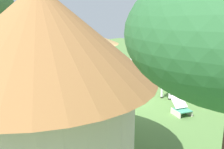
{
  "coord_description": "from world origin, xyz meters",
  "views": [
    {
      "loc": [
        -6.97,
        8.24,
        3.86
      ],
      "look_at": [
        1.14,
        0.21,
        1.0
      ],
      "focal_mm": 41.91,
      "sensor_mm": 36.0,
      "label": 1
    }
  ],
  "objects_px": {
    "patio_chair_west_end": "(56,76)",
    "guest_beside_umbrella": "(58,78)",
    "patio_chair_east_end": "(99,80)",
    "standing_watcher": "(219,74)",
    "patio_dining_table": "(77,75)",
    "thatched_hut": "(43,74)",
    "shade_umbrella": "(75,36)",
    "zebra_by_umbrella": "(172,75)",
    "guest_behind_table": "(71,61)",
    "zebra_nearest_camera": "(130,65)",
    "striped_lounge_chair": "(181,108)"
  },
  "relations": [
    {
      "from": "striped_lounge_chair",
      "to": "zebra_nearest_camera",
      "type": "xyz_separation_m",
      "value": [
        4.09,
        -1.75,
        0.76
      ]
    },
    {
      "from": "guest_beside_umbrella",
      "to": "striped_lounge_chair",
      "type": "distance_m",
      "value": 5.32
    },
    {
      "from": "zebra_nearest_camera",
      "to": "zebra_by_umbrella",
      "type": "relative_size",
      "value": 0.97
    },
    {
      "from": "guest_beside_umbrella",
      "to": "striped_lounge_chair",
      "type": "relative_size",
      "value": 1.7
    },
    {
      "from": "shade_umbrella",
      "to": "zebra_by_umbrella",
      "type": "relative_size",
      "value": 1.78
    },
    {
      "from": "patio_chair_west_end",
      "to": "standing_watcher",
      "type": "relative_size",
      "value": 0.55
    },
    {
      "from": "shade_umbrella",
      "to": "zebra_by_umbrella",
      "type": "distance_m",
      "value": 4.94
    },
    {
      "from": "guest_behind_table",
      "to": "zebra_nearest_camera",
      "type": "relative_size",
      "value": 0.74
    },
    {
      "from": "guest_beside_umbrella",
      "to": "zebra_by_umbrella",
      "type": "xyz_separation_m",
      "value": [
        -3.27,
        -3.93,
        0.01
      ]
    },
    {
      "from": "guest_beside_umbrella",
      "to": "zebra_nearest_camera",
      "type": "relative_size",
      "value": 0.69
    },
    {
      "from": "guest_beside_umbrella",
      "to": "patio_chair_east_end",
      "type": "bearing_deg",
      "value": 166.66
    },
    {
      "from": "shade_umbrella",
      "to": "patio_dining_table",
      "type": "bearing_deg",
      "value": 7.13
    },
    {
      "from": "shade_umbrella",
      "to": "patio_dining_table",
      "type": "height_order",
      "value": "shade_umbrella"
    },
    {
      "from": "thatched_hut",
      "to": "guest_behind_table",
      "type": "distance_m",
      "value": 8.95
    },
    {
      "from": "patio_dining_table",
      "to": "standing_watcher",
      "type": "height_order",
      "value": "standing_watcher"
    },
    {
      "from": "thatched_hut",
      "to": "striped_lounge_chair",
      "type": "distance_m",
      "value": 5.83
    },
    {
      "from": "shade_umbrella",
      "to": "striped_lounge_chair",
      "type": "bearing_deg",
      "value": -173.07
    },
    {
      "from": "patio_chair_east_end",
      "to": "guest_beside_umbrella",
      "type": "height_order",
      "value": "guest_beside_umbrella"
    },
    {
      "from": "guest_beside_umbrella",
      "to": "zebra_nearest_camera",
      "type": "xyz_separation_m",
      "value": [
        -0.68,
        -4.0,
        0.06
      ]
    },
    {
      "from": "patio_dining_table",
      "to": "patio_chair_west_end",
      "type": "height_order",
      "value": "patio_chair_west_end"
    },
    {
      "from": "patio_chair_west_end",
      "to": "guest_behind_table",
      "type": "distance_m",
      "value": 1.65
    },
    {
      "from": "thatched_hut",
      "to": "zebra_nearest_camera",
      "type": "relative_size",
      "value": 2.26
    },
    {
      "from": "patio_chair_west_end",
      "to": "standing_watcher",
      "type": "bearing_deg",
      "value": 99.51
    },
    {
      "from": "shade_umbrella",
      "to": "zebra_by_umbrella",
      "type": "xyz_separation_m",
      "value": [
        -4.01,
        -2.36,
        -1.67
      ]
    },
    {
      "from": "guest_behind_table",
      "to": "guest_beside_umbrella",
      "type": "bearing_deg",
      "value": -83.26
    },
    {
      "from": "patio_chair_west_end",
      "to": "zebra_by_umbrella",
      "type": "height_order",
      "value": "zebra_by_umbrella"
    },
    {
      "from": "patio_chair_west_end",
      "to": "zebra_nearest_camera",
      "type": "height_order",
      "value": "zebra_nearest_camera"
    },
    {
      "from": "patio_chair_west_end",
      "to": "standing_watcher",
      "type": "xyz_separation_m",
      "value": [
        -6.56,
        -4.47,
        0.47
      ]
    },
    {
      "from": "thatched_hut",
      "to": "shade_umbrella",
      "type": "bearing_deg",
      "value": -43.09
    },
    {
      "from": "shade_umbrella",
      "to": "patio_chair_east_end",
      "type": "relative_size",
      "value": 4.68
    },
    {
      "from": "guest_beside_umbrella",
      "to": "guest_behind_table",
      "type": "relative_size",
      "value": 0.94
    },
    {
      "from": "guest_beside_umbrella",
      "to": "standing_watcher",
      "type": "height_order",
      "value": "standing_watcher"
    },
    {
      "from": "thatched_hut",
      "to": "standing_watcher",
      "type": "relative_size",
      "value": 3.16
    },
    {
      "from": "thatched_hut",
      "to": "zebra_by_umbrella",
      "type": "distance_m",
      "value": 7.3
    },
    {
      "from": "patio_chair_east_end",
      "to": "guest_behind_table",
      "type": "xyz_separation_m",
      "value": [
        2.9,
        -0.45,
        0.5
      ]
    },
    {
      "from": "thatched_hut",
      "to": "patio_chair_east_end",
      "type": "height_order",
      "value": "thatched_hut"
    },
    {
      "from": "patio_dining_table",
      "to": "standing_watcher",
      "type": "distance_m",
      "value": 6.73
    },
    {
      "from": "guest_behind_table",
      "to": "shade_umbrella",
      "type": "bearing_deg",
      "value": -65.9
    },
    {
      "from": "patio_dining_table",
      "to": "patio_chair_east_end",
      "type": "bearing_deg",
      "value": -157.33
    },
    {
      "from": "guest_behind_table",
      "to": "standing_watcher",
      "type": "relative_size",
      "value": 1.03
    },
    {
      "from": "thatched_hut",
      "to": "guest_beside_umbrella",
      "type": "distance_m",
      "value": 5.53
    },
    {
      "from": "thatched_hut",
      "to": "zebra_by_umbrella",
      "type": "xyz_separation_m",
      "value": [
        1.04,
        -7.08,
        -1.46
      ]
    },
    {
      "from": "patio_dining_table",
      "to": "striped_lounge_chair",
      "type": "height_order",
      "value": "patio_dining_table"
    },
    {
      "from": "zebra_by_umbrella",
      "to": "thatched_hut",
      "type": "bearing_deg",
      "value": 89.32
    },
    {
      "from": "patio_chair_east_end",
      "to": "guest_beside_umbrella",
      "type": "xyz_separation_m",
      "value": [
        0.4,
        2.05,
        0.43
      ]
    },
    {
      "from": "patio_chair_west_end",
      "to": "guest_beside_umbrella",
      "type": "height_order",
      "value": "guest_beside_umbrella"
    },
    {
      "from": "patio_dining_table",
      "to": "guest_beside_umbrella",
      "type": "distance_m",
      "value": 1.77
    },
    {
      "from": "patio_chair_west_end",
      "to": "zebra_by_umbrella",
      "type": "bearing_deg",
      "value": 94.5
    },
    {
      "from": "thatched_hut",
      "to": "zebra_nearest_camera",
      "type": "height_order",
      "value": "thatched_hut"
    },
    {
      "from": "zebra_by_umbrella",
      "to": "patio_dining_table",
      "type": "bearing_deg",
      "value": 21.45
    }
  ]
}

